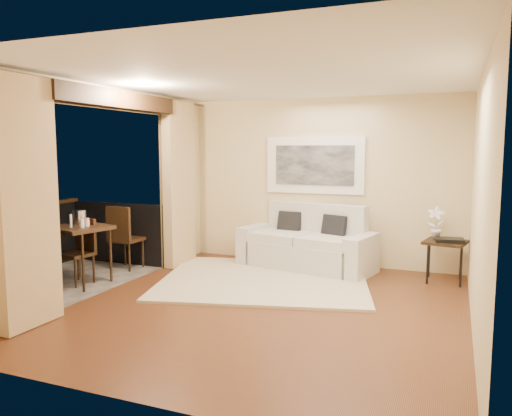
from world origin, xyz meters
The scene contains 18 objects.
floor centered at (0.00, 0.00, 0.00)m, with size 5.00×5.00×0.00m, color brown.
room_shell centered at (-2.13, 0.00, 2.52)m, with size 5.00×6.40×5.00m.
balcony centered at (-3.31, 0.00, 0.18)m, with size 1.81×2.60×1.17m.
curtains centered at (-2.11, 0.00, 1.34)m, with size 0.16×4.80×2.64m.
artwork centered at (-0.12, 2.46, 1.62)m, with size 1.62×0.07×0.92m.
rug centered at (-0.47, 1.10, 0.02)m, with size 2.88×2.51×0.04m, color beige.
sofa centered at (-0.10, 2.09, 0.36)m, with size 2.24×1.31×1.01m.
side_table centered at (1.93, 2.00, 0.53)m, with size 0.64×0.64×0.59m.
tray centered at (1.99, 1.95, 0.62)m, with size 0.38×0.28×0.05m, color black.
orchid centered at (1.79, 2.15, 0.83)m, with size 0.25×0.17×0.47m, color white.
bistro_table centered at (-2.77, -0.03, 0.75)m, with size 0.85×0.85×0.83m.
balcony_chair_far centered at (-2.76, 0.90, 0.58)m, with size 0.44×0.45×1.00m.
balcony_chair_near centered at (-2.84, 0.06, 0.52)m, with size 0.45×0.45×0.91m.
ice_bucket centered at (-2.88, 0.10, 0.93)m, with size 0.18×0.18×0.20m, color white.
candle centered at (-2.74, 0.10, 0.86)m, with size 0.06×0.06×0.07m, color red.
vase centered at (-2.78, -0.18, 0.92)m, with size 0.04×0.04×0.18m, color silver.
glass_a centered at (-2.63, -0.14, 0.89)m, with size 0.06×0.06×0.12m, color white.
glass_b centered at (-2.62, -0.05, 0.89)m, with size 0.06×0.06×0.12m, color silver.
Camera 1 is at (2.02, -5.44, 1.89)m, focal length 35.00 mm.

